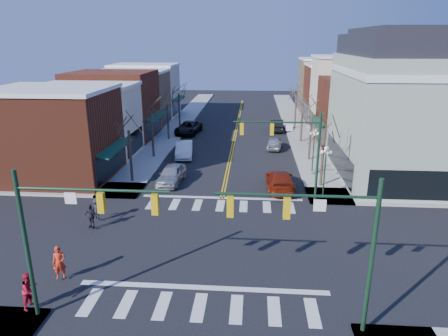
% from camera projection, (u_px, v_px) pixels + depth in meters
% --- Properties ---
extents(ground, '(160.00, 160.00, 0.00)m').
position_uv_depth(ground, '(212.00, 245.00, 25.11)').
color(ground, black).
rests_on(ground, ground).
extents(sidewalk_left, '(3.50, 70.00, 0.15)m').
position_uv_depth(sidewalk_left, '(153.00, 154.00, 44.68)').
color(sidewalk_left, '#9E9B93').
rests_on(sidewalk_left, ground).
extents(sidewalk_right, '(3.50, 70.00, 0.15)m').
position_uv_depth(sidewalk_right, '(311.00, 157.00, 43.45)').
color(sidewalk_right, '#9E9B93').
rests_on(sidewalk_right, ground).
extents(bldg_left_brick_a, '(10.00, 8.50, 8.00)m').
position_uv_depth(bldg_left_brick_a, '(55.00, 136.00, 36.12)').
color(bldg_left_brick_a, maroon).
rests_on(bldg_left_brick_a, ground).
extents(bldg_left_stucco_a, '(10.00, 7.00, 7.50)m').
position_uv_depth(bldg_left_stucco_a, '(89.00, 122.00, 43.56)').
color(bldg_left_stucco_a, beige).
rests_on(bldg_left_stucco_a, ground).
extents(bldg_left_brick_b, '(10.00, 9.00, 8.50)m').
position_uv_depth(bldg_left_brick_b, '(113.00, 106.00, 51.00)').
color(bldg_left_brick_b, maroon).
rests_on(bldg_left_brick_b, ground).
extents(bldg_left_tan, '(10.00, 7.50, 7.80)m').
position_uv_depth(bldg_left_tan, '(132.00, 99.00, 58.93)').
color(bldg_left_tan, '#8F714E').
rests_on(bldg_left_tan, ground).
extents(bldg_left_stucco_b, '(10.00, 8.00, 8.20)m').
position_uv_depth(bldg_left_stucco_b, '(146.00, 91.00, 66.23)').
color(bldg_left_stucco_b, beige).
rests_on(bldg_left_stucco_b, ground).
extents(bldg_right_brick_a, '(10.00, 8.50, 8.00)m').
position_uv_depth(bldg_right_brick_a, '(364.00, 113.00, 47.23)').
color(bldg_right_brick_a, maroon).
rests_on(bldg_right_brick_a, ground).
extents(bldg_right_stucco, '(10.00, 7.00, 10.00)m').
position_uv_depth(bldg_right_stucco, '(350.00, 96.00, 54.28)').
color(bldg_right_stucco, beige).
rests_on(bldg_right_stucco, ground).
extents(bldg_right_brick_b, '(10.00, 8.00, 8.50)m').
position_uv_depth(bldg_right_brick_b, '(339.00, 94.00, 61.63)').
color(bldg_right_brick_b, maroon).
rests_on(bldg_right_brick_b, ground).
extents(bldg_right_tan, '(10.00, 8.00, 9.00)m').
position_uv_depth(bldg_right_tan, '(330.00, 87.00, 69.14)').
color(bldg_right_tan, '#8F714E').
rests_on(bldg_right_tan, ground).
extents(victorian_corner, '(12.25, 14.25, 13.30)m').
position_uv_depth(victorian_corner, '(411.00, 106.00, 35.66)').
color(victorian_corner, '#99A791').
rests_on(victorian_corner, ground).
extents(traffic_mast_near_left, '(6.60, 0.28, 7.20)m').
position_uv_depth(traffic_mast_near_left, '(65.00, 226.00, 17.03)').
color(traffic_mast_near_left, '#14331E').
rests_on(traffic_mast_near_left, ground).
extents(traffic_mast_near_right, '(6.60, 0.28, 7.20)m').
position_uv_depth(traffic_mast_near_right, '(328.00, 235.00, 16.25)').
color(traffic_mast_near_right, '#14331E').
rests_on(traffic_mast_near_right, ground).
extents(traffic_mast_far_right, '(6.60, 0.28, 7.20)m').
position_uv_depth(traffic_mast_far_right, '(294.00, 144.00, 30.29)').
color(traffic_mast_far_right, '#14331E').
rests_on(traffic_mast_far_right, ground).
extents(lamppost_corner, '(0.36, 0.36, 4.33)m').
position_uv_depth(lamppost_corner, '(325.00, 163.00, 31.69)').
color(lamppost_corner, '#14331E').
rests_on(lamppost_corner, ground).
extents(lamppost_midblock, '(0.36, 0.36, 4.33)m').
position_uv_depth(lamppost_midblock, '(314.00, 143.00, 37.86)').
color(lamppost_midblock, '#14331E').
rests_on(lamppost_midblock, ground).
extents(tree_left_a, '(0.24, 0.24, 4.76)m').
position_uv_depth(tree_left_a, '(131.00, 157.00, 35.41)').
color(tree_left_a, '#382B21').
rests_on(tree_left_a, ground).
extents(tree_left_b, '(0.24, 0.24, 5.04)m').
position_uv_depth(tree_left_b, '(153.00, 135.00, 42.96)').
color(tree_left_b, '#382B21').
rests_on(tree_left_b, ground).
extents(tree_left_c, '(0.24, 0.24, 4.55)m').
position_uv_depth(tree_left_c, '(168.00, 122.00, 50.63)').
color(tree_left_c, '#382B21').
rests_on(tree_left_c, ground).
extents(tree_left_d, '(0.24, 0.24, 4.90)m').
position_uv_depth(tree_left_d, '(179.00, 110.00, 58.17)').
color(tree_left_d, '#382B21').
rests_on(tree_left_d, ground).
extents(tree_right_a, '(0.24, 0.24, 4.62)m').
position_uv_depth(tree_right_a, '(322.00, 162.00, 34.25)').
color(tree_right_a, '#382B21').
rests_on(tree_right_a, ground).
extents(tree_right_b, '(0.24, 0.24, 5.18)m').
position_uv_depth(tree_right_b, '(310.00, 137.00, 41.75)').
color(tree_right_b, '#382B21').
rests_on(tree_right_b, ground).
extents(tree_right_c, '(0.24, 0.24, 4.83)m').
position_uv_depth(tree_right_c, '(302.00, 123.00, 49.40)').
color(tree_right_c, '#382B21').
rests_on(tree_right_c, ground).
extents(tree_right_d, '(0.24, 0.24, 4.97)m').
position_uv_depth(tree_right_d, '(295.00, 112.00, 56.97)').
color(tree_right_d, '#382B21').
rests_on(tree_right_d, ground).
extents(car_left_near, '(2.25, 4.89, 1.63)m').
position_uv_depth(car_left_near, '(171.00, 174.00, 35.66)').
color(car_left_near, '#ACABB0').
rests_on(car_left_near, ground).
extents(car_left_mid, '(2.42, 5.23, 1.66)m').
position_uv_depth(car_left_mid, '(184.00, 149.00, 43.66)').
color(car_left_mid, white).
rests_on(car_left_mid, ground).
extents(car_left_far, '(3.42, 6.24, 1.66)m').
position_uv_depth(car_left_far, '(189.00, 128.00, 54.45)').
color(car_left_far, black).
rests_on(car_left_far, ground).
extents(car_right_near, '(2.41, 5.60, 1.61)m').
position_uv_depth(car_right_near, '(280.00, 180.00, 34.14)').
color(car_right_near, maroon).
rests_on(car_right_near, ground).
extents(car_right_mid, '(2.16, 4.36, 1.43)m').
position_uv_depth(car_right_mid, '(274.00, 143.00, 46.87)').
color(car_right_mid, '#B6B6BB').
rests_on(car_right_mid, ground).
extents(car_right_far, '(2.08, 5.15, 1.66)m').
position_uv_depth(car_right_far, '(277.00, 125.00, 56.14)').
color(car_right_far, black).
rests_on(car_right_far, ground).
extents(pedestrian_red_a, '(0.78, 0.64, 1.85)m').
position_uv_depth(pedestrian_red_a, '(59.00, 263.00, 21.06)').
color(pedestrian_red_a, red).
rests_on(pedestrian_red_a, sidewalk_left).
extents(pedestrian_red_b, '(0.83, 0.99, 1.82)m').
position_uv_depth(pedestrian_red_b, '(30.00, 290.00, 18.77)').
color(pedestrian_red_b, red).
rests_on(pedestrian_red_b, sidewalk_left).
extents(pedestrian_dark_a, '(1.05, 0.72, 1.65)m').
position_uv_depth(pedestrian_dark_a, '(91.00, 216.00, 26.84)').
color(pedestrian_dark_a, black).
rests_on(pedestrian_dark_a, sidewalk_left).
extents(pedestrian_dark_b, '(1.18, 0.99, 1.59)m').
position_uv_depth(pedestrian_dark_b, '(97.00, 209.00, 28.07)').
color(pedestrian_dark_b, black).
rests_on(pedestrian_dark_b, sidewalk_left).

